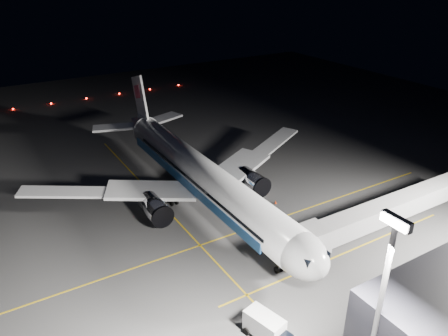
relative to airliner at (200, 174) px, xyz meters
name	(u,v)px	position (x,y,z in m)	size (l,w,h in m)	color
ground	(203,204)	(1.08, 0.00, -5.16)	(200.00, 200.00, 0.00)	#4C4C4F
guide_line_main	(235,233)	(11.08, 0.00, -5.16)	(0.25, 80.00, 0.01)	gold
guide_line_cross	(171,214)	(1.08, -6.00, -5.16)	(70.00, 0.25, 0.01)	gold
guide_line_side	(343,254)	(23.08, 10.00, -5.16)	(0.25, 40.00, 0.01)	gold
airliner	(200,174)	(0.00, 0.00, 0.00)	(61.48, 54.22, 16.64)	silver
jet_bridge	(387,210)	(23.08, 18.06, -0.58)	(3.60, 34.40, 6.30)	#B2B2B7
floodlight_mast_south	(379,308)	(41.08, -6.01, 7.21)	(2.40, 0.67, 20.70)	#59595E
taxiway_lights	(86,98)	(-70.92, 0.00, -4.94)	(0.44, 60.44, 0.44)	#FF140A
service_truck	(268,328)	(29.91, -7.88, -3.62)	(6.01, 3.60, 2.88)	silver
baggage_tug	(245,190)	(1.56, 8.00, -4.37)	(2.92, 2.69, 1.72)	black
safety_cone_a	(276,202)	(7.08, 10.49, -4.87)	(0.39, 0.39, 0.58)	red
safety_cone_b	(243,212)	(7.08, 4.00, -4.88)	(0.38, 0.38, 0.57)	red
safety_cone_c	(266,193)	(3.60, 11.08, -4.89)	(0.37, 0.37, 0.55)	red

